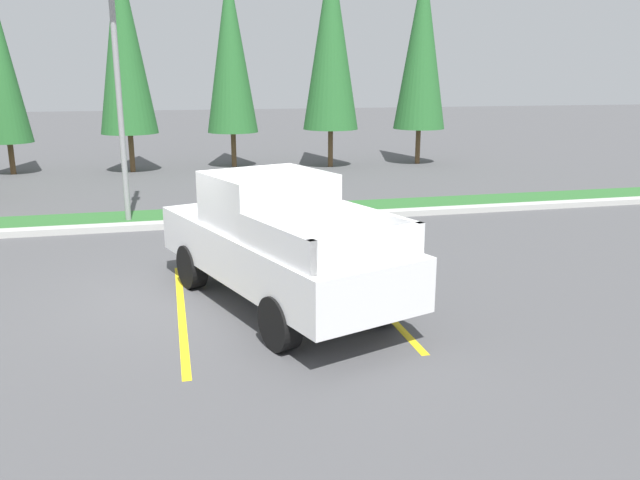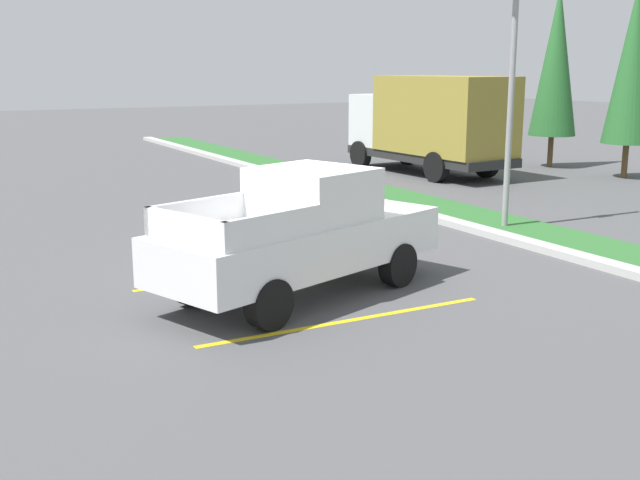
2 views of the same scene
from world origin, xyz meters
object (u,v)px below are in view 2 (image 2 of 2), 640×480
pickup_truck_main (302,234)px  cypress_tree_left_inner (633,62)px  street_light (508,48)px  cypress_tree_leftmost (556,61)px  cargo_truck_distant (431,121)px

pickup_truck_main → cypress_tree_left_inner: bearing=114.3°
pickup_truck_main → street_light: bearing=112.0°
street_light → cypress_tree_left_inner: size_ratio=1.09×
street_light → cypress_tree_leftmost: 12.36m
pickup_truck_main → cypress_tree_leftmost: (-10.66, 15.96, 2.86)m
pickup_truck_main → cargo_truck_distant: bearing=136.0°
street_light → cypress_tree_leftmost: (-8.01, 9.41, -0.23)m
cargo_truck_distant → street_light: street_light is taller
cypress_tree_left_inner → cargo_truck_distant: bearing=-127.1°
pickup_truck_main → street_light: (-2.65, 6.55, 3.09)m
street_light → cypress_tree_leftmost: street_light is taller
cypress_tree_leftmost → cypress_tree_left_inner: 3.42m
pickup_truck_main → cypress_tree_leftmost: 19.41m
pickup_truck_main → cypress_tree_left_inner: 17.81m
pickup_truck_main → cypress_tree_leftmost: bearing=123.8°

